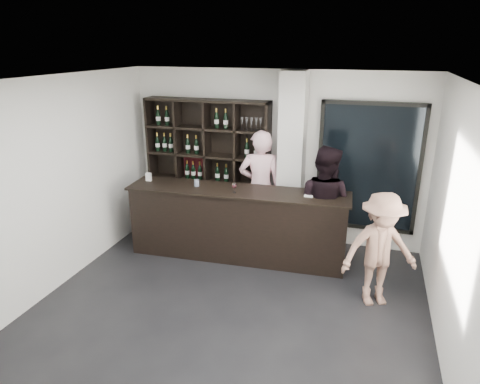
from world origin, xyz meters
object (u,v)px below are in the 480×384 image
(wine_shelf, at_px, (208,168))
(taster_pink, at_px, (260,188))
(customer, at_px, (380,250))
(taster_black, at_px, (323,206))
(tasting_counter, at_px, (237,224))

(wine_shelf, bearing_deg, taster_pink, -9.37)
(wine_shelf, xyz_separation_m, taster_pink, (1.00, -0.17, -0.22))
(wine_shelf, height_order, customer, wine_shelf)
(taster_black, bearing_deg, taster_pink, -1.10)
(taster_pink, xyz_separation_m, customer, (1.95, -1.35, -0.21))
(taster_black, height_order, customer, taster_black)
(tasting_counter, height_order, taster_black, taster_black)
(tasting_counter, height_order, taster_pink, taster_pink)
(tasting_counter, xyz_separation_m, customer, (2.15, -0.70, 0.20))
(wine_shelf, height_order, taster_black, wine_shelf)
(tasting_counter, relative_size, customer, 2.24)
(tasting_counter, xyz_separation_m, taster_black, (1.30, 0.25, 0.36))
(tasting_counter, height_order, customer, customer)
(taster_pink, distance_m, customer, 2.38)
(wine_shelf, xyz_separation_m, taster_black, (2.10, -0.56, -0.26))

